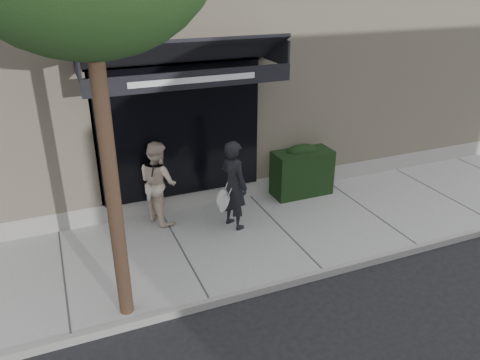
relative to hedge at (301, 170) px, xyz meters
name	(u,v)px	position (x,y,z in m)	size (l,w,h in m)	color
ground	(281,233)	(-1.10, -1.25, -0.66)	(80.00, 80.00, 0.00)	black
sidewalk	(281,230)	(-1.10, -1.25, -0.60)	(20.00, 3.00, 0.12)	gray
curb	(324,273)	(-1.10, -2.80, -0.59)	(20.00, 0.10, 0.14)	gray
building_facade	(198,52)	(-1.11, 3.71, 2.08)	(14.30, 8.04, 5.64)	beige
hedge	(301,170)	(0.00, 0.00, 0.00)	(1.30, 0.70, 1.14)	black
pedestrian_front	(234,185)	(-1.92, -0.82, 0.33)	(0.75, 0.93, 1.75)	black
pedestrian_back	(158,182)	(-3.18, -0.05, 0.29)	(0.86, 0.97, 1.65)	beige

